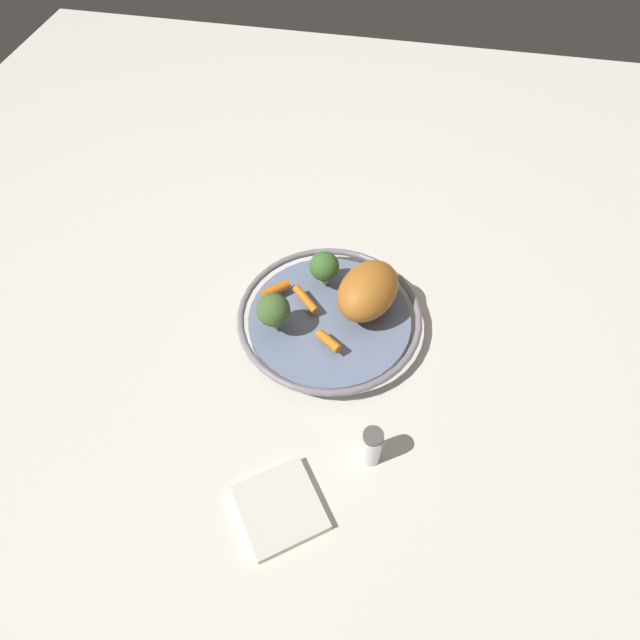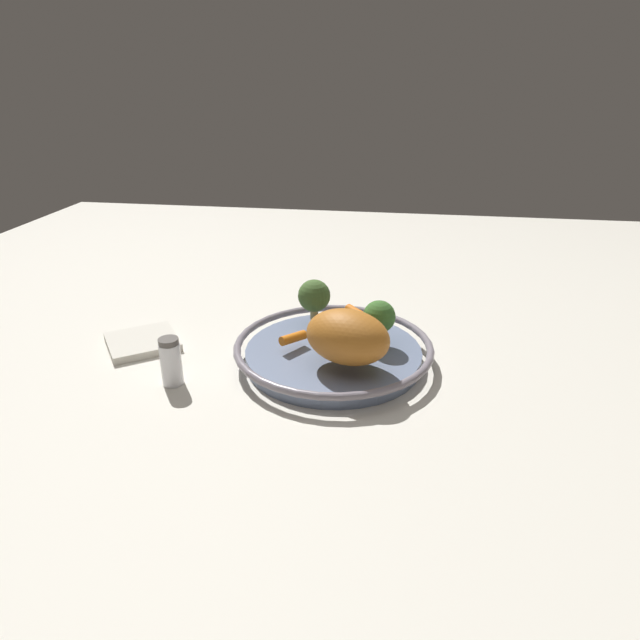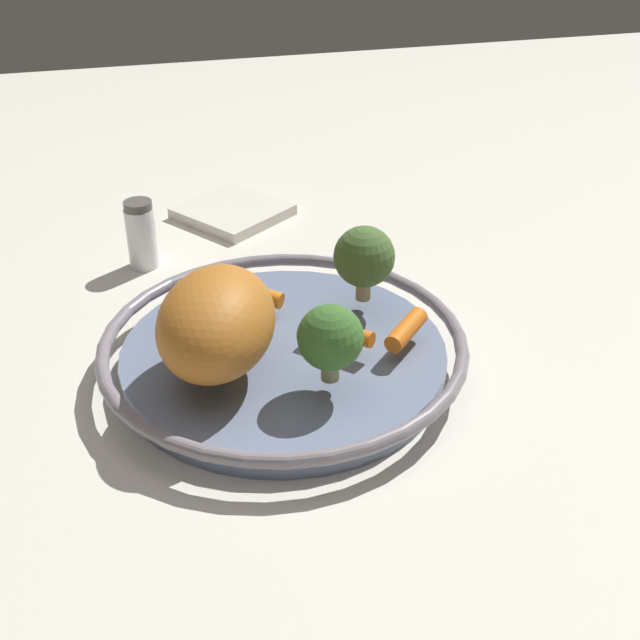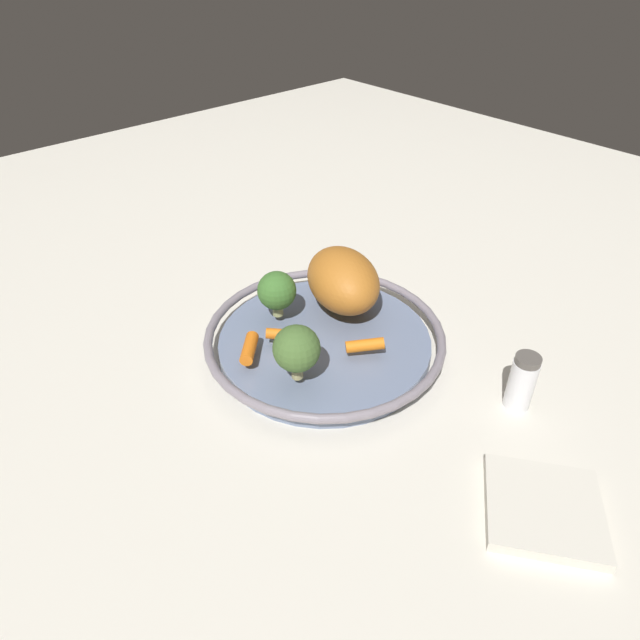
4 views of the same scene
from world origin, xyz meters
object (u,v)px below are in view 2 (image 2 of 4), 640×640
at_px(serving_bowl, 333,351).
at_px(baby_carrot_right, 347,327).
at_px(roast_chicken_piece, 347,337).
at_px(baby_carrot_near_rim, 293,338).
at_px(broccoli_floret_mid, 379,317).
at_px(dish_towel, 142,342).
at_px(broccoli_floret_large, 314,296).
at_px(baby_carrot_center, 357,313).
at_px(salt_shaker, 171,362).

height_order(serving_bowl, baby_carrot_right, baby_carrot_right).
bearing_deg(roast_chicken_piece, baby_carrot_near_rim, 61.81).
xyz_separation_m(broccoli_floret_mid, dish_towel, (-0.02, 0.43, -0.07)).
relative_size(broccoli_floret_large, dish_towel, 0.64).
xyz_separation_m(serving_bowl, baby_carrot_center, (0.11, -0.03, 0.03)).
relative_size(serving_bowl, roast_chicken_piece, 2.46).
height_order(salt_shaker, dish_towel, salt_shaker).
bearing_deg(serving_bowl, roast_chicken_piece, -154.60).
xyz_separation_m(baby_carrot_right, dish_towel, (-0.04, 0.37, -0.04)).
distance_m(baby_carrot_right, baby_carrot_center, 0.06).
xyz_separation_m(baby_carrot_right, broccoli_floret_mid, (-0.02, -0.06, 0.03)).
bearing_deg(baby_carrot_near_rim, serving_bowl, -80.95).
relative_size(baby_carrot_center, salt_shaker, 0.69).
distance_m(baby_carrot_near_rim, dish_towel, 0.29).
bearing_deg(broccoli_floret_large, salt_shaker, 135.73).
bearing_deg(baby_carrot_near_rim, dish_towel, 85.97).
xyz_separation_m(baby_carrot_center, broccoli_floret_large, (-0.02, 0.08, 0.04)).
relative_size(broccoli_floret_mid, salt_shaker, 0.87).
bearing_deg(baby_carrot_right, roast_chicken_piece, -173.84).
xyz_separation_m(roast_chicken_piece, baby_carrot_right, (0.11, 0.01, -0.04)).
relative_size(baby_carrot_near_rim, baby_carrot_center, 0.93).
height_order(baby_carrot_right, broccoli_floret_mid, broccoli_floret_mid).
bearing_deg(broccoli_floret_mid, roast_chicken_piece, 153.25).
height_order(serving_bowl, dish_towel, serving_bowl).
relative_size(serving_bowl, broccoli_floret_mid, 4.89).
distance_m(roast_chicken_piece, baby_carrot_near_rim, 0.12).
xyz_separation_m(baby_carrot_near_rim, dish_towel, (0.02, 0.29, -0.04)).
relative_size(roast_chicken_piece, broccoli_floret_mid, 1.99).
height_order(baby_carrot_center, dish_towel, baby_carrot_center).
bearing_deg(baby_carrot_center, roast_chicken_piece, 179.95).
relative_size(serving_bowl, baby_carrot_center, 6.21).
relative_size(baby_carrot_center, broccoli_floret_mid, 0.79).
distance_m(serving_bowl, baby_carrot_near_rim, 0.07).
relative_size(roast_chicken_piece, baby_carrot_center, 2.52).
relative_size(baby_carrot_near_rim, salt_shaker, 0.64).
bearing_deg(broccoli_floret_large, dish_towel, 104.95).
bearing_deg(serving_bowl, broccoli_floret_large, 27.88).
xyz_separation_m(roast_chicken_piece, broccoli_floret_mid, (0.09, -0.04, -0.00)).
bearing_deg(baby_carrot_right, baby_carrot_near_rim, 124.93).
bearing_deg(baby_carrot_right, broccoli_floret_mid, -113.33).
relative_size(baby_carrot_center, broccoli_floret_large, 0.72).
height_order(roast_chicken_piece, salt_shaker, roast_chicken_piece).
xyz_separation_m(serving_bowl, baby_carrot_right, (0.05, -0.02, 0.03)).
bearing_deg(broccoli_floret_large, serving_bowl, -152.12).
height_order(baby_carrot_center, broccoli_floret_mid, broccoli_floret_mid).
bearing_deg(dish_towel, salt_shaker, -137.93).
relative_size(roast_chicken_piece, dish_towel, 1.16).
bearing_deg(baby_carrot_near_rim, roast_chicken_piece, -118.19).
bearing_deg(serving_bowl, baby_carrot_right, -20.05).
height_order(baby_carrot_near_rim, dish_towel, baby_carrot_near_rim).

